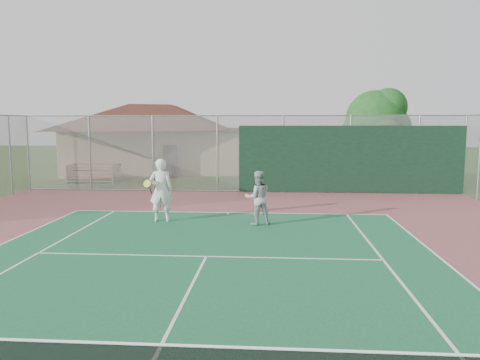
# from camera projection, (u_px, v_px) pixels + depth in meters

# --- Properties ---
(back_fence) EXTENTS (20.08, 0.11, 3.53)m
(back_fence) POSITION_uv_depth(u_px,v_px,m) (285.00, 156.00, 21.18)
(back_fence) COLOR gray
(back_fence) RESTS_ON ground
(clubhouse) EXTENTS (13.52, 10.62, 5.16)m
(clubhouse) POSITION_uv_depth(u_px,v_px,m) (155.00, 131.00, 30.67)
(clubhouse) COLOR tan
(clubhouse) RESTS_ON ground
(bleachers) EXTENTS (2.66, 1.67, 0.97)m
(bleachers) POSITION_uv_depth(u_px,v_px,m) (94.00, 173.00, 25.09)
(bleachers) COLOR #A73426
(bleachers) RESTS_ON ground
(tree) EXTENTS (3.49, 3.30, 4.86)m
(tree) POSITION_uv_depth(u_px,v_px,m) (377.00, 122.00, 23.09)
(tree) COLOR #392815
(tree) RESTS_ON ground
(player_white_front) EXTENTS (0.94, 0.75, 2.02)m
(player_white_front) POSITION_uv_depth(u_px,v_px,m) (161.00, 191.00, 14.95)
(player_white_front) COLOR white
(player_white_front) RESTS_ON ground
(player_grey_back) EXTENTS (0.97, 0.84, 1.68)m
(player_grey_back) POSITION_uv_depth(u_px,v_px,m) (258.00, 198.00, 14.47)
(player_grey_back) COLOR #A1A4A6
(player_grey_back) RESTS_ON ground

